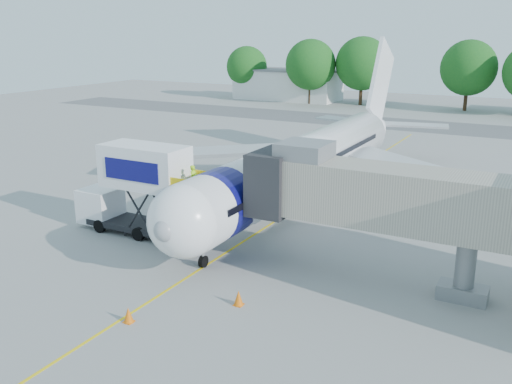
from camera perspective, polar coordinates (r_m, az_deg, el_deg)
The scene contains 14 objects.
ground at distance 37.82m, azimuth 2.68°, elevation -2.47°, with size 160.00×160.00×0.00m, color #999996.
guidance_line at distance 37.82m, azimuth 2.68°, elevation -2.46°, with size 0.15×70.00×0.01m, color yellow.
taxiway_strip at distance 76.91m, azimuth 16.49°, elevation 6.35°, with size 120.00×10.00×0.01m, color #59595B.
aircraft at distance 40.66m, azimuth 5.26°, elevation 3.10°, with size 34.17×37.73×11.35m.
jet_bridge at distance 27.53m, azimuth 11.47°, elevation -0.37°, with size 13.90×3.20×6.60m.
catering_hiloader at distance 34.66m, azimuth -11.79°, elevation 0.25°, with size 8.50×2.44×5.50m.
ground_tug at distance 21.98m, azimuth -7.92°, elevation -14.80°, with size 3.95×2.97×1.41m.
safety_cone_a at distance 25.96m, azimuth -1.76°, elevation -10.57°, with size 0.44×0.44×0.71m.
safety_cone_b at distance 25.15m, azimuth -12.64°, elevation -11.93°, with size 0.43×0.43×0.69m.
outbuilding_left at distance 102.53m, azimuth 3.18°, elevation 10.71°, with size 18.40×8.40×5.30m.
tree_a at distance 104.08m, azimuth -0.92°, elevation 12.42°, with size 7.22×7.22×9.20m.
tree_b at distance 96.41m, azimuth 5.48°, elevation 12.56°, with size 8.27×8.27×10.55m.
tree_c at distance 95.86m, azimuth 10.57°, elevation 12.51°, with size 8.61×8.61×10.98m.
tree_d at distance 93.03m, azimuth 20.50°, elevation 11.55°, with size 8.31×8.31×10.60m.
Camera 1 is at (15.46, -32.40, 11.91)m, focal length 40.00 mm.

